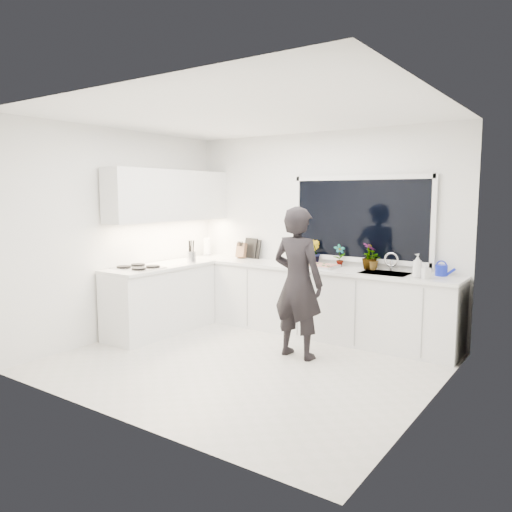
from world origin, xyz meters
The scene contains 25 objects.
floor centered at (0.00, 0.00, -0.01)m, with size 4.00×3.50×0.02m, color beige.
wall_back centered at (0.00, 1.76, 1.35)m, with size 4.00×0.02×2.70m, color white.
wall_left centered at (-2.01, 0.00, 1.35)m, with size 0.02×3.50×2.70m, color white.
wall_right centered at (2.01, 0.00, 1.35)m, with size 0.02×3.50×2.70m, color white.
ceiling centered at (0.00, 0.00, 2.71)m, with size 4.00×3.50×0.02m, color white.
window centered at (0.60, 1.73, 1.55)m, with size 1.80×0.02×1.00m, color black.
base_cabinets_back centered at (0.00, 1.45, 0.44)m, with size 3.92×0.58×0.88m, color white.
base_cabinets_left centered at (-1.67, 0.35, 0.44)m, with size 0.58×1.60×0.88m, color white.
countertop_back centered at (0.00, 1.44, 0.90)m, with size 3.94×0.62×0.04m, color silver.
countertop_left centered at (-1.67, 0.35, 0.90)m, with size 0.62×1.60×0.04m, color silver.
upper_cabinets centered at (-1.79, 0.70, 1.85)m, with size 0.34×2.10×0.70m, color white.
sink centered at (1.05, 1.45, 0.87)m, with size 0.58×0.42×0.14m, color silver.
faucet centered at (1.05, 1.65, 1.03)m, with size 0.03×0.03×0.22m, color silver.
stovetop centered at (-1.69, 0.00, 0.94)m, with size 0.56×0.48×0.03m, color black.
person centered at (0.37, 0.52, 0.87)m, with size 0.63×0.41×1.73m, color black.
pizza_tray centered at (0.15, 1.42, 0.94)m, with size 0.50×0.37×0.03m, color #B5B5B9.
pizza centered at (0.15, 1.42, 0.95)m, with size 0.45×0.32×0.01m, color #B33217.
watering_can centered at (1.67, 1.61, 0.98)m, with size 0.14×0.14×0.13m, color #111FA8.
paper_towel_roll centered at (-1.85, 1.55, 1.05)m, with size 0.11×0.11×0.26m, color white.
knife_block centered at (-1.22, 1.59, 1.03)m, with size 0.13×0.10×0.22m, color olive.
utensil_crock centered at (-1.50, 0.80, 1.00)m, with size 0.13×0.13×0.16m, color #BCBCC1.
picture_frame_large centered at (-1.04, 1.69, 1.06)m, with size 0.22×0.02×0.28m, color black.
picture_frame_small centered at (-1.12, 1.69, 1.07)m, with size 0.25×0.02×0.30m, color black.
herb_plants centered at (0.56, 1.61, 1.07)m, with size 1.11×0.29×0.34m.
soap_bottles centered at (1.51, 1.30, 1.05)m, with size 0.22×0.13×0.28m.
Camera 1 is at (3.17, -4.35, 1.86)m, focal length 35.00 mm.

